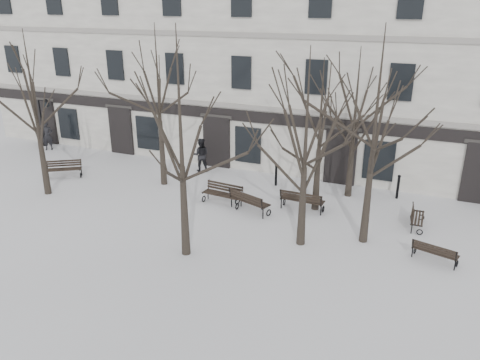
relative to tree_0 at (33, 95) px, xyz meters
The scene contains 20 objects.
ground 10.72m from the tree_0, ahead, with size 100.00×100.00×0.00m, color silver.
building 15.25m from the tree_0, 51.46° to the left, with size 40.40×10.20×11.40m.
tree_0 is the anchor object (origin of this frame).
tree_1 9.53m from the tree_0, 15.64° to the right, with size 5.78×5.78×8.26m.
tree_2 12.94m from the tree_0, ahead, with size 5.27×5.27×7.52m.
tree_3 15.21m from the tree_0, ahead, with size 5.76×5.76×8.23m.
tree_4 5.70m from the tree_0, 35.76° to the left, with size 5.60×5.60×8.00m.
tree_5 13.09m from the tree_0, 14.54° to the left, with size 4.73×4.73×6.76m.
tree_6 14.80m from the tree_0, 21.60° to the left, with size 4.95×4.95×7.07m.
bench_0 4.94m from the tree_0, 111.94° to the left, with size 1.85×1.52×0.92m.
bench_1 11.02m from the tree_0, 10.25° to the left, with size 2.09×1.33×1.00m.
bench_2 18.34m from the tree_0, ahead, with size 1.67×0.97×0.80m.
bench_3 9.81m from the tree_0, 14.52° to the left, with size 1.96×0.88×0.96m.
bench_4 13.19m from the tree_0, 13.15° to the left, with size 2.00×0.79×0.99m.
bench_5 17.84m from the tree_0, 10.54° to the left, with size 0.58×1.59×0.80m.
lamp_post 9.27m from the tree_0, 133.83° to the left, with size 0.98×0.36×3.14m.
bollard_a 12.17m from the tree_0, 28.08° to the left, with size 0.15×0.15×1.13m.
bollard_b 17.59m from the tree_0, 20.56° to the left, with size 0.16×0.16×1.21m.
pedestrian_a 9.19m from the tree_0, 133.13° to the left, with size 0.68×0.44×1.85m, color black.
pedestrian_b 9.39m from the tree_0, 46.80° to the left, with size 0.92×0.71×1.88m, color black.
Camera 1 is at (7.52, -15.02, 8.88)m, focal length 35.00 mm.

